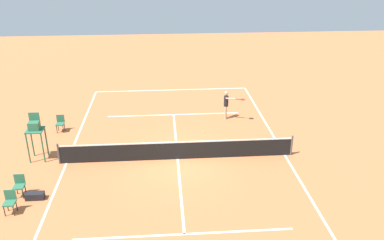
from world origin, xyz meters
TOP-DOWN VIEW (x-y plane):
  - ground_plane at (0.00, 0.00)m, footprint 60.00×60.00m
  - court_lines at (0.00, 0.00)m, footprint 10.94×20.68m
  - tennis_net at (0.00, 0.00)m, footprint 11.54×0.10m
  - player_serving at (-3.18, -4.81)m, footprint 1.22×0.88m
  - tennis_ball at (-1.63, -3.01)m, footprint 0.07×0.07m
  - umpire_chair at (6.83, -0.56)m, footprint 0.80×0.80m
  - courtside_chair_near at (6.77, 2.62)m, footprint 0.44×0.46m
  - courtside_chair_mid at (6.46, -3.76)m, footprint 0.44×0.46m
  - courtside_chair_far at (6.77, 3.80)m, footprint 0.44×0.46m
  - equipment_bag at (6.09, 2.95)m, footprint 0.76×0.32m

SIDE VIEW (x-z plane):
  - ground_plane at x=0.00m, z-range 0.00..0.00m
  - court_lines at x=0.00m, z-range 0.00..0.01m
  - tennis_ball at x=-1.63m, z-range 0.00..0.07m
  - equipment_bag at x=6.09m, z-range 0.00..0.30m
  - tennis_net at x=0.00m, z-range -0.04..1.03m
  - courtside_chair_near at x=6.77m, z-range 0.06..1.01m
  - courtside_chair_mid at x=6.46m, z-range 0.06..1.01m
  - courtside_chair_far at x=6.77m, z-range 0.06..1.01m
  - player_serving at x=-3.18m, z-range 0.17..1.93m
  - umpire_chair at x=6.83m, z-range 0.40..2.81m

